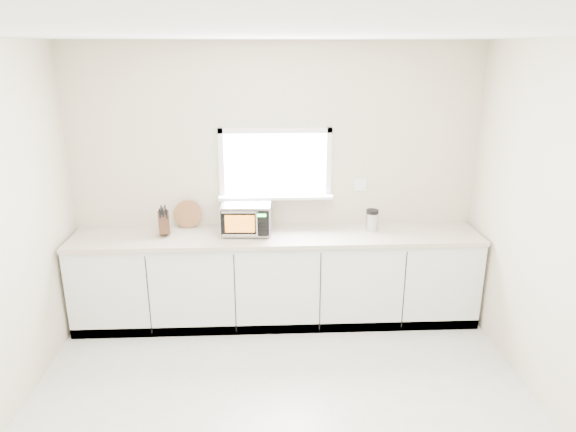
{
  "coord_description": "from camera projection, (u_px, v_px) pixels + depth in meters",
  "views": [
    {
      "loc": [
        -0.11,
        -2.95,
        2.61
      ],
      "look_at": [
        0.1,
        1.55,
        1.15
      ],
      "focal_mm": 32.0,
      "sensor_mm": 36.0,
      "label": 1
    }
  ],
  "objects": [
    {
      "name": "knife_block",
      "position": [
        164.0,
        222.0,
        4.88
      ],
      "size": [
        0.14,
        0.23,
        0.31
      ],
      "rotation": [
        0.0,
        0.0,
        0.19
      ],
      "color": "#432A18",
      "rests_on": "countertop"
    },
    {
      "name": "cutting_board",
      "position": [
        188.0,
        214.0,
        5.09
      ],
      "size": [
        0.28,
        0.07,
        0.28
      ],
      "primitive_type": "cylinder",
      "rotation": [
        1.4,
        0.0,
        0.0
      ],
      "color": "brown",
      "rests_on": "countertop"
    },
    {
      "name": "microwave",
      "position": [
        246.0,
        217.0,
        4.92
      ],
      "size": [
        0.48,
        0.41,
        0.3
      ],
      "rotation": [
        0.0,
        0.0,
        -0.05
      ],
      "color": "black",
      "rests_on": "countertop"
    },
    {
      "name": "coffee_grinder",
      "position": [
        372.0,
        220.0,
        5.01
      ],
      "size": [
        0.16,
        0.16,
        0.21
      ],
      "rotation": [
        0.0,
        0.0,
        -0.32
      ],
      "color": "#AEB0B5",
      "rests_on": "countertop"
    },
    {
      "name": "back_wall",
      "position": [
        276.0,
        182.0,
        5.09
      ],
      "size": [
        4.0,
        0.17,
        2.7
      ],
      "color": "beige",
      "rests_on": "ground"
    },
    {
      "name": "cabinets",
      "position": [
        277.0,
        279.0,
        5.09
      ],
      "size": [
        3.92,
        0.6,
        0.88
      ],
      "primitive_type": "cube",
      "color": "silver",
      "rests_on": "ground"
    },
    {
      "name": "countertop",
      "position": [
        277.0,
        236.0,
        4.94
      ],
      "size": [
        3.92,
        0.64,
        0.04
      ],
      "primitive_type": "cube",
      "color": "beige",
      "rests_on": "cabinets"
    }
  ]
}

